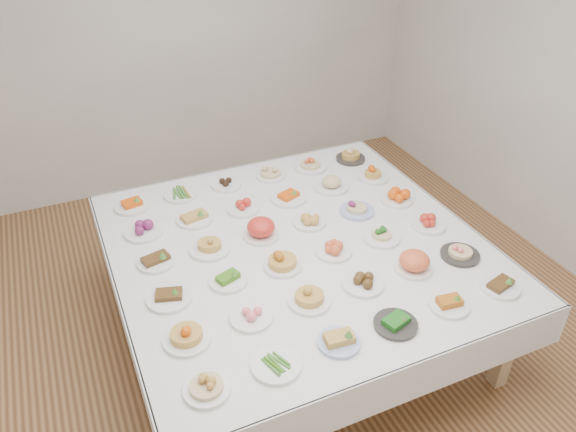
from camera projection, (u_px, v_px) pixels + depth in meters
name	position (u px, v px, depth m)	size (l,w,h in m)	color
room_envelope	(271.00, 91.00, 2.99)	(5.02, 5.02, 2.81)	#A17043
display_table	(297.00, 252.00, 3.70)	(2.34, 2.34, 0.75)	white
dish_0	(206.00, 383.00, 2.64)	(0.22, 0.22, 0.13)	white
dish_1	(276.00, 364.00, 2.79)	(0.25, 0.25, 0.05)	white
dish_2	(339.00, 338.00, 2.90)	(0.22, 0.22, 0.11)	#4C66B2
dish_3	(396.00, 321.00, 3.02)	(0.24, 0.24, 0.10)	#2E2B29
dish_4	(449.00, 303.00, 3.14)	(0.22, 0.22, 0.09)	white
dish_5	(501.00, 283.00, 3.27)	(0.23, 0.23, 0.10)	white
dish_6	(186.00, 332.00, 2.91)	(0.25, 0.25, 0.14)	white
dish_7	(251.00, 314.00, 3.06)	(0.23, 0.23, 0.10)	white
dish_8	(309.00, 295.00, 3.16)	(0.24, 0.24, 0.13)	white
dish_9	(363.00, 281.00, 3.29)	(0.24, 0.24, 0.10)	white
dish_10	(414.00, 262.00, 3.40)	(0.23, 0.23, 0.13)	white
dish_11	(461.00, 250.00, 3.52)	(0.24, 0.24, 0.12)	#2E2B29
dish_12	(169.00, 294.00, 3.19)	(0.26, 0.26, 0.10)	white
dish_13	(228.00, 278.00, 3.32)	(0.22, 0.22, 0.09)	white
dish_14	(282.00, 259.00, 3.42)	(0.23, 0.23, 0.14)	white
dish_15	(334.00, 247.00, 3.56)	(0.23, 0.23, 0.10)	white
dish_16	(382.00, 233.00, 3.68)	(0.24, 0.24, 0.12)	white
dish_17	(429.00, 222.00, 3.81)	(0.23, 0.23, 0.10)	white
dish_18	(155.00, 257.00, 3.47)	(0.23, 0.23, 0.11)	white
dish_19	(209.00, 243.00, 3.57)	(0.26, 0.26, 0.13)	white
dish_20	(261.00, 229.00, 3.70)	(0.24, 0.24, 0.14)	white
dish_21	(309.00, 220.00, 3.84)	(0.22, 0.22, 0.09)	white
dish_22	(357.00, 206.00, 3.95)	(0.24, 0.24, 0.12)	#4C66B2
dish_23	(397.00, 195.00, 4.08)	(0.23, 0.23, 0.11)	white
dish_24	(143.00, 227.00, 3.73)	(0.26, 0.26, 0.12)	white
dish_25	(194.00, 215.00, 3.86)	(0.25, 0.25, 0.12)	white
dish_26	(243.00, 206.00, 3.98)	(0.23, 0.23, 0.09)	white
dish_27	(289.00, 195.00, 4.10)	(0.26, 0.26, 0.10)	white
dish_28	(331.00, 181.00, 4.22)	(0.25, 0.25, 0.14)	white
dish_29	(373.00, 172.00, 4.35)	(0.24, 0.24, 0.13)	white
dish_30	(132.00, 203.00, 4.01)	(0.25, 0.25, 0.10)	white
dish_31	(181.00, 194.00, 4.15)	(0.24, 0.24, 0.06)	white
dish_32	(226.00, 182.00, 4.26)	(0.22, 0.22, 0.09)	white
dish_33	(270.00, 170.00, 4.37)	(0.22, 0.22, 0.13)	white
dish_34	(311.00, 162.00, 4.49)	(0.25, 0.25, 0.13)	white
dish_35	(351.00, 153.00, 4.61)	(0.24, 0.24, 0.14)	#2E2B29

